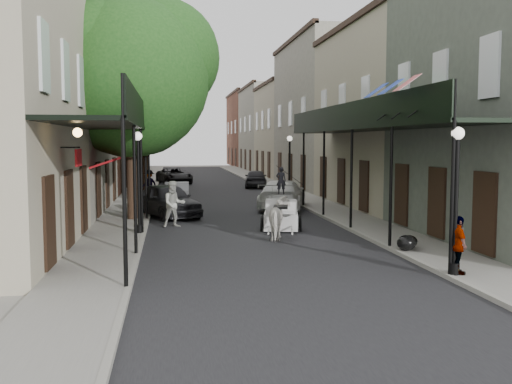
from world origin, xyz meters
name	(u,v)px	position (x,y,z in m)	size (l,w,h in m)	color
ground	(279,267)	(0.00, 0.00, 0.00)	(140.00, 140.00, 0.00)	gray
road	(218,198)	(0.00, 20.00, 0.01)	(8.00, 90.00, 0.01)	black
sidewalk_left	(136,198)	(-5.00, 20.00, 0.06)	(2.20, 90.00, 0.12)	gray
sidewalk_right	(297,196)	(5.00, 20.00, 0.06)	(2.20, 90.00, 0.12)	gray
building_row_left	(95,119)	(-8.60, 30.00, 5.25)	(5.00, 80.00, 10.50)	#A39C83
building_row_right	(313,120)	(8.60, 30.00, 5.25)	(5.00, 80.00, 10.50)	gray
gallery_left	(121,126)	(-4.79, 6.98, 4.05)	(2.20, 18.05, 4.88)	black
gallery_right	(363,127)	(4.79, 6.98, 4.05)	(2.20, 18.05, 4.88)	black
tree_near	(140,72)	(-4.20, 10.18, 6.49)	(7.31, 6.80, 9.63)	#382619
tree_far	(150,107)	(-4.25, 24.18, 5.84)	(6.45, 6.00, 8.61)	#382619
lamppost_right_near	(456,198)	(4.10, -2.00, 2.05)	(0.32, 0.32, 3.71)	black
lamppost_left	(139,181)	(-4.10, 6.00, 2.05)	(0.32, 0.32, 3.71)	black
lamppost_right_far	(290,166)	(4.10, 18.00, 2.05)	(0.32, 0.32, 3.71)	black
horse	(281,218)	(0.91, 4.50, 0.76)	(0.82, 1.80, 1.52)	silver
carriage	(281,204)	(1.39, 6.82, 0.99)	(1.81, 2.45, 2.54)	black
pedestrian_walking	(174,204)	(-2.82, 7.97, 0.95)	(0.92, 0.72, 1.89)	#AAABA1
pedestrian_sidewalk_left	(149,184)	(-4.20, 19.01, 0.97)	(1.10, 0.63, 1.71)	gray
pedestrian_sidewalk_right	(458,245)	(4.20, -2.00, 0.86)	(0.87, 0.36, 1.49)	gray
car_left_near	(167,200)	(-3.09, 11.24, 0.78)	(1.84, 4.57, 1.56)	black
car_left_mid	(177,194)	(-2.60, 16.14, 0.63)	(1.33, 3.80, 1.25)	#A1A1A6
car_left_far	(174,176)	(-2.60, 32.70, 0.66)	(2.20, 4.77, 1.33)	black
car_right_near	(282,195)	(2.73, 13.34, 0.76)	(2.13, 5.25, 1.52)	silver
car_right_far	(256,178)	(3.52, 27.65, 0.70)	(1.64, 4.08, 1.39)	black
trash_bags	(407,242)	(4.32, 1.34, 0.35)	(0.84, 0.99, 0.49)	black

